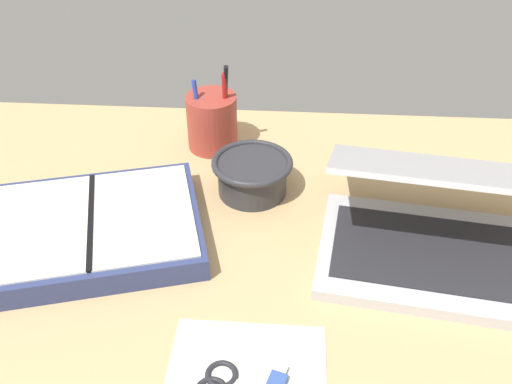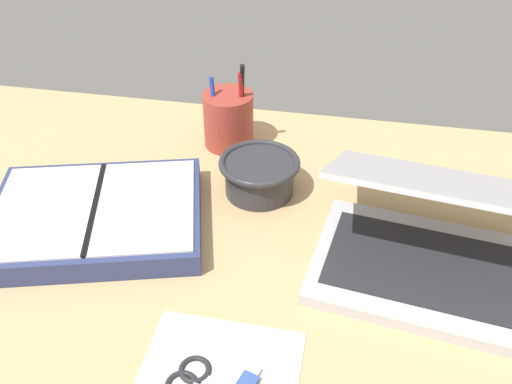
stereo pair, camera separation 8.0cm
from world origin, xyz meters
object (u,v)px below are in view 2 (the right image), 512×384
Objects in this scene: laptop at (434,241)px; scissors at (198,383)px; bowl at (259,174)px; planner at (97,216)px; pen_cup at (229,119)px.

laptop reaches higher than scissors.
scissors is (-0.17, -37.48, -3.10)cm from bowl.
planner is 2.94× the size of scissors.
laptop is 29.55cm from bowl.
pen_cup is at bearing 121.18° from bowl.
bowl is 15.92cm from pen_cup.
bowl is 37.61cm from scissors.
pen_cup is 51.87cm from scissors.
pen_cup is (-8.20, 13.54, 1.72)cm from bowl.
bowl reaches higher than scissors.
laptop is at bearing -25.58° from bowl.
scissors is at bearing -81.06° from pen_cup.
planner is at bearing 155.04° from scissors.
bowl is 1.06× the size of scissors.
bowl is (-26.63, 12.75, -1.28)cm from laptop.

